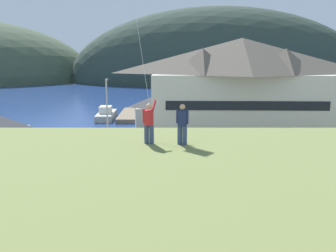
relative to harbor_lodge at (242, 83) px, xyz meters
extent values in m
plane|color=#66604C|center=(-10.86, -22.52, -6.58)|extent=(600.00, 600.00, 0.00)
cube|color=slate|center=(-10.86, -17.52, -6.53)|extent=(40.00, 20.00, 0.10)
cube|color=navy|center=(-10.86, 37.48, -6.57)|extent=(360.00, 84.00, 0.03)
ellipsoid|color=#2D3D33|center=(10.02, 92.35, -6.58)|extent=(114.24, 55.02, 55.34)
cube|color=beige|center=(0.00, 0.11, -2.65)|extent=(23.04, 10.64, 7.85)
cube|color=black|center=(-0.14, -4.93, -2.26)|extent=(19.35, 0.64, 1.10)
pyramid|color=#60564C|center=(0.00, 0.11, 3.52)|extent=(24.44, 11.68, 4.50)
pyramid|color=#60564C|center=(-5.17, -1.49, 2.87)|extent=(5.65, 5.65, 3.15)
pyramid|color=#60564C|center=(5.07, -1.79, 2.87)|extent=(5.65, 5.65, 3.15)
cube|color=beige|center=(-11.79, 0.93, -4.90)|extent=(4.66, 4.20, 3.37)
pyramid|color=#47474C|center=(-11.79, 0.93, -2.57)|extent=(5.04, 4.61, 1.30)
cube|color=black|center=(-11.57, -0.94, -5.40)|extent=(1.10, 0.19, 2.36)
cube|color=#70604C|center=(-15.86, 12.33, -6.23)|extent=(3.20, 12.46, 0.70)
cube|color=#A8A399|center=(-19.51, 10.60, -6.13)|extent=(2.77, 8.12, 0.90)
cube|color=#B7B2A8|center=(-19.51, 10.60, -5.60)|extent=(2.69, 7.87, 0.16)
cube|color=silver|center=(-19.50, 9.99, -4.97)|extent=(1.86, 2.46, 1.10)
cube|color=#23564C|center=(-12.39, 12.43, -6.13)|extent=(2.56, 7.17, 0.90)
cube|color=#33665B|center=(-12.39, 12.43, -5.60)|extent=(2.48, 6.95, 0.16)
cube|color=silver|center=(-12.37, 11.90, -4.97)|extent=(1.67, 2.19, 1.10)
cube|color=#236633|center=(-9.15, -16.88, -5.76)|extent=(4.32, 2.10, 0.80)
cube|color=#1E562B|center=(-9.00, -16.89, -5.01)|extent=(2.21, 1.75, 0.70)
cube|color=black|center=(-9.00, -16.89, -5.05)|extent=(2.26, 1.79, 0.32)
cylinder|color=black|center=(-10.44, -15.86, -6.16)|extent=(0.65, 0.27, 0.64)
cylinder|color=black|center=(-10.58, -17.69, -6.16)|extent=(0.65, 0.27, 0.64)
cylinder|color=black|center=(-7.72, -16.06, -6.16)|extent=(0.65, 0.27, 0.64)
cylinder|color=black|center=(-7.86, -17.89, -6.16)|extent=(0.65, 0.27, 0.64)
cube|color=#B28923|center=(-13.98, -16.97, -5.76)|extent=(4.30, 2.06, 0.80)
cube|color=olive|center=(-13.83, -16.96, -5.01)|extent=(2.20, 1.73, 0.70)
cube|color=black|center=(-13.83, -16.96, -5.05)|extent=(2.24, 1.76, 0.32)
cylinder|color=black|center=(-15.40, -16.14, -6.16)|extent=(0.65, 0.26, 0.64)
cylinder|color=black|center=(-15.28, -17.97, -6.16)|extent=(0.65, 0.26, 0.64)
cylinder|color=black|center=(-12.67, -15.97, -6.16)|extent=(0.65, 0.26, 0.64)
cylinder|color=black|center=(-12.56, -17.80, -6.16)|extent=(0.65, 0.26, 0.64)
cube|color=black|center=(-17.52, -22.83, -5.76)|extent=(4.35, 2.19, 0.80)
cube|color=black|center=(-17.67, -22.84, -5.01)|extent=(2.24, 1.79, 0.70)
cube|color=black|center=(-17.67, -22.84, -5.05)|extent=(2.29, 1.83, 0.32)
cylinder|color=black|center=(-16.07, -23.61, -6.16)|extent=(0.66, 0.28, 0.64)
cylinder|color=black|center=(-16.24, -21.78, -6.16)|extent=(0.66, 0.28, 0.64)
cylinder|color=black|center=(-18.79, -23.87, -6.16)|extent=(0.66, 0.28, 0.64)
cylinder|color=black|center=(-18.96, -22.04, -6.16)|extent=(0.66, 0.28, 0.64)
cube|color=#9EA3A8|center=(-1.05, -21.38, -5.76)|extent=(4.28, 1.99, 0.80)
cube|color=gray|center=(-0.90, -21.38, -5.01)|extent=(2.17, 1.69, 0.70)
cube|color=black|center=(-0.90, -21.38, -5.05)|extent=(2.21, 1.73, 0.32)
cylinder|color=black|center=(-2.45, -20.53, -6.16)|extent=(0.65, 0.25, 0.64)
cylinder|color=black|center=(-2.37, -22.36, -6.16)|extent=(0.65, 0.25, 0.64)
cylinder|color=black|center=(0.27, -20.40, -6.16)|extent=(0.65, 0.25, 0.64)
cylinder|color=black|center=(0.36, -22.24, -6.16)|extent=(0.65, 0.25, 0.64)
cylinder|color=#ADADB2|center=(-15.54, -12.02, -2.57)|extent=(0.16, 0.16, 7.82)
cube|color=#4C4C51|center=(-15.54, -11.67, 1.24)|extent=(0.24, 0.70, 0.20)
cylinder|color=#384770|center=(-10.45, -32.24, 0.34)|extent=(0.20, 0.20, 0.82)
cylinder|color=#384770|center=(-10.23, -32.28, 0.34)|extent=(0.20, 0.20, 0.82)
cylinder|color=red|center=(-10.34, -32.26, 1.07)|extent=(0.40, 0.40, 0.64)
sphere|color=tan|center=(-10.34, -32.26, 1.55)|extent=(0.24, 0.24, 0.24)
cylinder|color=red|center=(-10.13, -32.12, 1.57)|extent=(0.21, 0.57, 0.43)
cylinder|color=red|center=(-10.55, -32.22, 1.14)|extent=(0.11, 0.11, 0.60)
cylinder|color=#384770|center=(-9.02, -32.38, 0.34)|extent=(0.20, 0.20, 0.82)
cylinder|color=#384770|center=(-8.81, -32.46, 0.34)|extent=(0.20, 0.20, 0.82)
cylinder|color=navy|center=(-8.91, -32.42, 1.07)|extent=(0.40, 0.40, 0.64)
sphere|color=tan|center=(-8.91, -32.42, 1.55)|extent=(0.24, 0.24, 0.24)
cylinder|color=navy|center=(-9.12, -32.34, 1.14)|extent=(0.11, 0.11, 0.60)
cylinder|color=navy|center=(-8.71, -32.50, 1.14)|extent=(0.11, 0.11, 0.60)
cylinder|color=silver|center=(-11.03, -28.44, 4.80)|extent=(1.91, 7.16, 9.76)
camera|label=1|loc=(-9.52, -47.57, 3.72)|focal=38.96mm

